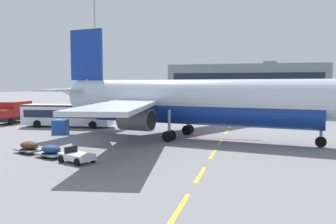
{
  "coord_description": "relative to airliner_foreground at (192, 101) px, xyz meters",
  "views": [
    {
      "loc": [
        21.3,
        -14.33,
        5.7
      ],
      "look_at": [
        12.17,
        22.02,
        2.73
      ],
      "focal_mm": 37.33,
      "sensor_mm": 36.0,
      "label": 1
    }
  ],
  "objects": [
    {
      "name": "apron_paint_markings",
      "position": [
        3.17,
        15.1,
        -3.95
      ],
      "size": [
        8.0,
        94.01,
        0.01
      ],
      "color": "yellow",
      "rests_on": "ground"
    },
    {
      "name": "airliner_foreground",
      "position": [
        0.0,
        0.0,
        0.0
      ],
      "size": [
        34.72,
        34.08,
        12.2
      ],
      "color": "silver",
      "rests_on": "ground"
    },
    {
      "name": "apron_shuttle_bus",
      "position": [
        -17.97,
        5.89,
        -2.2
      ],
      "size": [
        12.22,
        3.81,
        3.0
      ],
      "color": "silver",
      "rests_on": "ground"
    },
    {
      "name": "ground_power_truck",
      "position": [
        -28.37,
        8.43,
        -2.3
      ],
      "size": [
        3.06,
        7.15,
        3.14
      ],
      "color": "black",
      "rests_on": "ground"
    },
    {
      "name": "baggage_train",
      "position": [
        -8.94,
        -12.07,
        -3.42
      ],
      "size": [
        8.51,
        4.63,
        1.14
      ],
      "color": "silver",
      "rests_on": "ground"
    },
    {
      "name": "uld_cargo_container",
      "position": [
        -15.52,
        0.14,
        -3.15
      ],
      "size": [
        1.91,
        1.88,
        1.6
      ],
      "color": "#194C9E",
      "rests_on": "ground"
    },
    {
      "name": "apron_light_mast_near",
      "position": [
        -28.4,
        36.13,
        13.02
      ],
      "size": [
        1.8,
        1.8,
        27.63
      ],
      "color": "slate",
      "rests_on": "ground"
    },
    {
      "name": "terminal_satellite",
      "position": [
        2.05,
        132.69,
        3.45
      ],
      "size": [
        70.06,
        24.29,
        16.36
      ],
      "color": "gray",
      "rests_on": "ground"
    }
  ]
}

